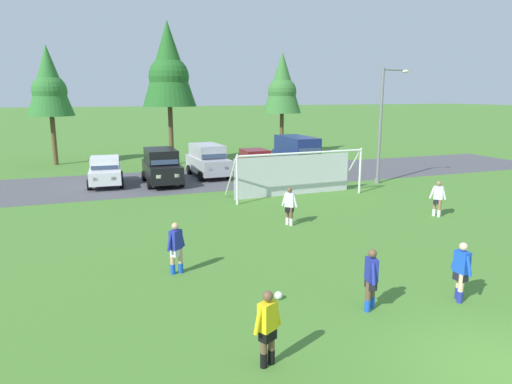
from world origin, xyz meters
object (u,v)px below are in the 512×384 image
(soccer_ball, at_px, (279,295))
(player_midfield_center, at_px, (371,280))
(soccer_goal, at_px, (295,172))
(parked_car_slot_center_left, at_px, (208,160))
(parked_car_slot_left, at_px, (162,166))
(referee, at_px, (268,329))
(parked_car_slot_far_left, at_px, (105,171))
(player_defender_far, at_px, (176,248))
(street_lamp, at_px, (383,125))
(player_winger_left, at_px, (438,199))
(player_striker_near, at_px, (461,272))
(player_winger_right, at_px, (290,206))
(parked_car_slot_center_right, at_px, (297,153))
(parked_car_slot_center, at_px, (256,162))

(soccer_ball, height_order, player_midfield_center, player_midfield_center)
(soccer_goal, xyz_separation_m, parked_car_slot_center_left, (-2.98, 7.52, -0.18))
(soccer_goal, bearing_deg, parked_car_slot_left, 136.73)
(player_midfield_center, xyz_separation_m, parked_car_slot_left, (-2.35, 19.05, 0.29))
(referee, relative_size, parked_car_slot_far_left, 0.38)
(player_midfield_center, relative_size, player_defender_far, 1.00)
(referee, distance_m, street_lamp, 21.43)
(player_winger_left, bearing_deg, player_striker_near, -127.86)
(player_winger_right, xyz_separation_m, parked_car_slot_left, (-3.63, 11.16, 0.29))
(player_winger_right, height_order, parked_car_slot_far_left, parked_car_slot_far_left)
(soccer_ball, height_order, parked_car_slot_center_left, parked_car_slot_center_left)
(parked_car_slot_center_right, bearing_deg, parked_car_slot_center, 179.46)
(soccer_ball, bearing_deg, player_midfield_center, -34.95)
(soccer_ball, relative_size, parked_car_slot_far_left, 0.05)
(player_striker_near, xyz_separation_m, player_winger_left, (5.63, 7.24, 0.00))
(player_striker_near, xyz_separation_m, parked_car_slot_center_left, (-1.57, 20.99, 0.29))
(player_defender_far, xyz_separation_m, player_winger_left, (12.42, 2.69, 0.00))
(soccer_ball, xyz_separation_m, player_winger_left, (10.16, 5.48, 0.71))
(parked_car_slot_center_left, relative_size, parked_car_slot_center_right, 0.97)
(parked_car_slot_left, bearing_deg, player_defender_far, -97.20)
(soccer_goal, bearing_deg, parked_car_slot_center_right, 63.83)
(soccer_goal, height_order, referee, soccer_goal)
(parked_car_slot_center_left, bearing_deg, player_midfield_center, -92.77)
(player_defender_far, height_order, street_lamp, street_lamp)
(player_striker_near, relative_size, player_defender_far, 1.00)
(parked_car_slot_center, bearing_deg, parked_car_slot_left, -169.61)
(referee, relative_size, street_lamp, 0.23)
(parked_car_slot_left, bearing_deg, soccer_goal, -43.27)
(player_midfield_center, bearing_deg, parked_car_slot_center, 78.01)
(player_midfield_center, height_order, parked_car_slot_far_left, parked_car_slot_far_left)
(parked_car_slot_left, bearing_deg, street_lamp, -19.02)
(player_midfield_center, bearing_deg, soccer_ball, 145.05)
(referee, xyz_separation_m, street_lamp, (13.96, 16.00, 2.82))
(parked_car_slot_center_left, height_order, street_lamp, street_lamp)
(player_striker_near, xyz_separation_m, player_winger_right, (-1.28, 8.27, 0.00))
(parked_car_slot_left, distance_m, parked_car_slot_center, 6.76)
(soccer_goal, bearing_deg, referee, -117.00)
(soccer_goal, bearing_deg, player_defender_far, -132.61)
(soccer_goal, distance_m, street_lamp, 7.15)
(player_winger_left, height_order, street_lamp, street_lamp)
(soccer_goal, bearing_deg, player_midfield_center, -106.92)
(parked_car_slot_far_left, xyz_separation_m, street_lamp, (16.21, -5.22, 2.77))
(player_winger_left, bearing_deg, parked_car_slot_far_left, 136.89)
(player_winger_left, xyz_separation_m, parked_car_slot_center_left, (-7.19, 13.76, 0.29))
(referee, bearing_deg, player_midfield_center, 22.48)
(player_defender_far, relative_size, parked_car_slot_far_left, 0.38)
(player_winger_left, relative_size, parked_car_slot_left, 0.36)
(player_winger_left, distance_m, parked_car_slot_center_left, 15.53)
(player_defender_far, relative_size, player_winger_right, 1.00)
(soccer_goal, xyz_separation_m, referee, (-7.39, -14.50, -0.47))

